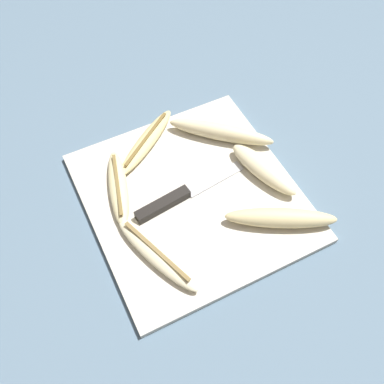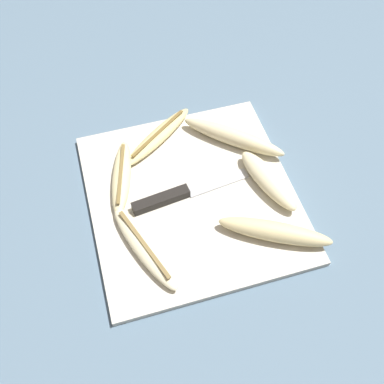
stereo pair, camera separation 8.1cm
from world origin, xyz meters
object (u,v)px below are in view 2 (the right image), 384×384
Objects in this scene: banana_soft_right at (122,177)px; banana_ripe_center at (275,232)px; banana_bright_far at (145,247)px; banana_spotted_left at (158,136)px; banana_cream_curved at (233,137)px; banana_pale_long at (268,180)px; knife at (171,198)px.

banana_soft_right is 0.30m from banana_ripe_center.
banana_bright_far is 0.24m from banana_spotted_left.
banana_soft_right is 0.95× the size of banana_cream_curved.
banana_ripe_center is at bearing -15.68° from banana_pale_long.
knife is 1.42× the size of banana_pale_long.
banana_pale_long reaches higher than banana_spotted_left.
banana_spotted_left is (-0.05, -0.14, -0.01)m from banana_cream_curved.
banana_cream_curved reaches higher than banana_soft_right.
banana_ripe_center reaches higher than banana_spotted_left.
banana_bright_far is 1.20× the size of banana_pale_long.
banana_soft_right is 1.07× the size of banana_pale_long.
banana_spotted_left is at bearing 160.82° from banana_bright_far.
banana_ripe_center is 1.18× the size of banana_pale_long.
banana_cream_curved is 1.05× the size of banana_spotted_left.
banana_ripe_center is 0.22m from banana_bright_far.
banana_pale_long is at bearing 104.97° from banana_bright_far.
banana_bright_far is at bearing -50.45° from banana_cream_curved.
banana_soft_right reaches higher than knife.
banana_soft_right is at bearing -129.84° from banana_ripe_center.
banana_cream_curved is at bearing -166.39° from banana_pale_long.
banana_spotted_left is at bearing -134.62° from banana_pale_long.
banana_spotted_left is (-0.15, 0.01, 0.00)m from knife.
banana_spotted_left is at bearing 131.25° from banana_soft_right.
banana_bright_far is at bearing -19.18° from banana_spotted_left.
banana_cream_curved reaches higher than banana_spotted_left.
banana_pale_long is at bearing 45.38° from banana_spotted_left.
banana_bright_far is at bearing -45.67° from knife.
banana_ripe_center is at bearing 44.18° from knife.
banana_bright_far is at bearing 3.30° from banana_soft_right.
banana_spotted_left is at bearing -109.64° from banana_cream_curved.
banana_ripe_center and banana_pale_long have the same top height.
banana_cream_curved is 1.13× the size of banana_pale_long.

